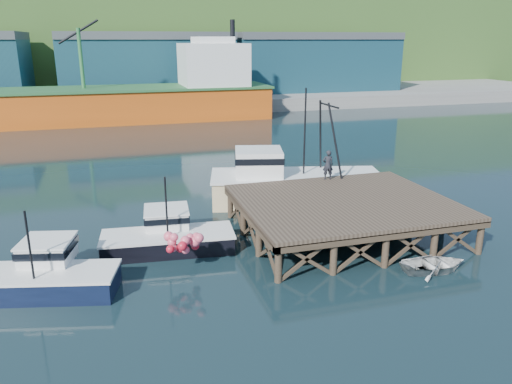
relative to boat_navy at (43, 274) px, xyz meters
name	(u,v)px	position (x,y,z in m)	size (l,w,h in m)	color
ground	(254,244)	(10.76, 2.43, -0.85)	(300.00, 300.00, 0.00)	black
wharf	(346,204)	(16.26, 2.24, 1.09)	(12.00, 10.00, 2.62)	brown
far_quay	(146,96)	(10.76, 72.43, 0.15)	(160.00, 40.00, 2.00)	gray
warehouse_mid	(147,67)	(10.76, 67.43, 5.65)	(28.00, 16.00, 9.00)	#184252
warehouse_right	(309,64)	(40.76, 67.43, 5.65)	(30.00, 16.00, 9.00)	#184252
cargo_ship	(97,98)	(2.29, 50.43, 2.46)	(55.50, 10.00, 13.75)	#D25513
hillside	(133,39)	(10.76, 102.43, 10.15)	(220.00, 50.00, 22.00)	#2D511E
boat_navy	(43,274)	(0.00, 0.00, 0.00)	(7.16, 4.53, 4.23)	black
boat_black	(168,235)	(6.05, 3.19, -0.05)	(7.32, 6.12, 4.39)	black
trawler	(293,180)	(15.51, 8.93, 0.79)	(12.56, 6.98, 7.96)	beige
dinghy	(434,264)	(18.39, -3.37, -0.50)	(2.40, 3.36, 0.70)	silver
dockworker	(328,165)	(17.15, 6.83, 2.26)	(0.72, 0.47, 1.97)	black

